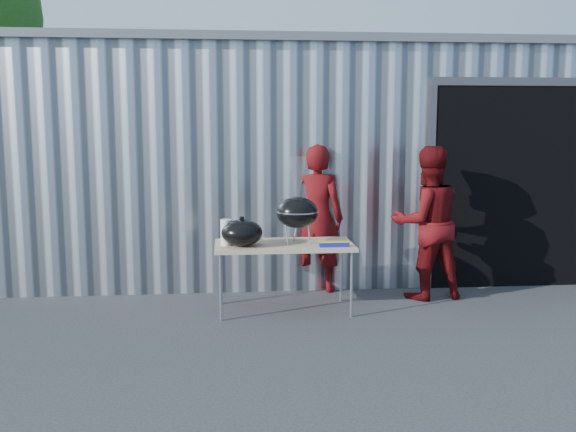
{
  "coord_description": "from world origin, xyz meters",
  "views": [
    {
      "loc": [
        -0.41,
        -5.95,
        2.04
      ],
      "look_at": [
        0.23,
        0.9,
        1.05
      ],
      "focal_mm": 40.0,
      "sensor_mm": 36.0,
      "label": 1
    }
  ],
  "objects": [
    {
      "name": "kettle_grill",
      "position": [
        0.32,
        0.87,
        1.17
      ],
      "size": [
        0.46,
        0.46,
        0.94
      ],
      "color": "black",
      "rests_on": "folding_table"
    },
    {
      "name": "grill_lid",
      "position": [
        -0.28,
        0.79,
        0.89
      ],
      "size": [
        0.44,
        0.44,
        0.32
      ],
      "color": "black",
      "rests_on": "folding_table"
    },
    {
      "name": "foil_box",
      "position": [
        0.7,
        0.64,
        0.78
      ],
      "size": [
        0.32,
        0.05,
        0.06
      ],
      "color": "#181A9F",
      "rests_on": "folding_table"
    },
    {
      "name": "white_tub",
      "position": [
        -0.37,
        1.11,
        0.8
      ],
      "size": [
        0.2,
        0.15,
        0.1
      ],
      "primitive_type": "cube",
      "color": "white",
      "rests_on": "folding_table"
    },
    {
      "name": "folding_table",
      "position": [
        0.18,
        0.89,
        0.71
      ],
      "size": [
        1.5,
        0.75,
        0.75
      ],
      "color": "tan",
      "rests_on": "ground"
    },
    {
      "name": "paper_towels",
      "position": [
        -0.44,
        0.84,
        0.89
      ],
      "size": [
        0.12,
        0.12,
        0.28
      ],
      "primitive_type": "cylinder",
      "color": "white",
      "rests_on": "folding_table"
    },
    {
      "name": "building",
      "position": [
        0.92,
        4.59,
        1.54
      ],
      "size": [
        8.2,
        6.2,
        3.1
      ],
      "color": "silver",
      "rests_on": "ground"
    },
    {
      "name": "ground",
      "position": [
        0.0,
        0.0,
        0.0
      ],
      "size": [
        80.0,
        80.0,
        0.0
      ],
      "primitive_type": "plane",
      "color": "#2F2F31"
    },
    {
      "name": "person_cook",
      "position": [
        0.66,
        1.72,
        0.9
      ],
      "size": [
        0.77,
        0.65,
        1.8
      ],
      "primitive_type": "imported",
      "rotation": [
        0.0,
        0.0,
        2.75
      ],
      "color": "#540A0C",
      "rests_on": "ground"
    },
    {
      "name": "person_bystander",
      "position": [
        1.9,
        1.27,
        0.89
      ],
      "size": [
        0.95,
        0.78,
        1.79
      ],
      "primitive_type": "imported",
      "rotation": [
        0.0,
        0.0,
        3.27
      ],
      "color": "#540A0C",
      "rests_on": "ground"
    }
  ]
}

